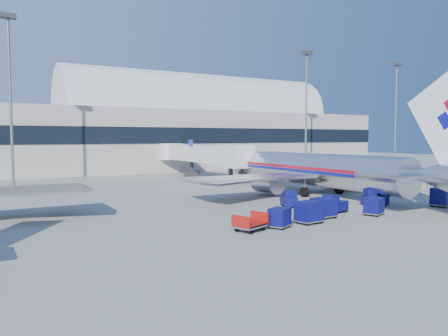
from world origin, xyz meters
TOP-DOWN VIEW (x-y plane):
  - ground at (0.00, 0.00)m, footprint 260.00×260.00m
  - terminal at (-13.60, 55.96)m, footprint 170.00×28.15m
  - airliner_main at (10.00, 4.51)m, footprint 32.00×37.26m
  - jetbridge_near at (7.60, 30.81)m, footprint 4.40×27.50m
  - mast_west at (-20.00, 30.00)m, footprint 2.00×1.20m
  - mast_east at (30.00, 30.00)m, footprint 2.00×1.20m
  - mast_far_east at (55.00, 30.00)m, footprint 2.00×1.20m
  - barrier_near at (18.00, 2.00)m, footprint 3.00×0.55m
  - barrier_mid at (21.30, 2.00)m, footprint 3.00×0.55m
  - barrier_far at (24.60, 2.00)m, footprint 3.00×0.55m
  - tug_lead at (2.77, -5.80)m, footprint 2.74×1.76m
  - tug_right at (9.31, -4.51)m, footprint 2.66×1.92m
  - tug_left at (1.50, -1.20)m, footprint 2.19×2.77m
  - cart_train_a at (0.32, -7.22)m, footprint 1.99×1.57m
  - cart_train_b at (-2.18, -8.31)m, footprint 2.08×1.66m
  - cart_train_c at (-5.15, -8.54)m, footprint 2.06×1.89m
  - cart_solo_near at (4.99, -8.31)m, footprint 2.04×1.80m
  - cart_solo_far at (14.27, -8.29)m, footprint 2.34×1.97m
  - cart_open_red at (-7.59, -8.37)m, footprint 2.72×2.31m

SIDE VIEW (x-z plane):
  - ground at x=0.00m, z-range 0.00..0.00m
  - cart_open_red at x=-7.59m, z-range 0.13..0.75m
  - barrier_near at x=18.00m, z-range 0.00..0.90m
  - barrier_mid at x=21.30m, z-range 0.00..0.90m
  - barrier_far at x=24.60m, z-range 0.00..0.90m
  - tug_right at x=9.31m, z-range -0.07..1.49m
  - tug_left at x=1.50m, z-range -0.07..1.54m
  - tug_lead at x=2.77m, z-range -0.07..1.58m
  - cart_train_c at x=-5.15m, z-range 0.05..1.51m
  - cart_solo_near at x=4.99m, z-range 0.05..1.55m
  - cart_train_a at x=0.32m, z-range 0.06..1.74m
  - cart_train_b at x=-2.18m, z-range 0.06..1.77m
  - cart_solo_far at x=14.27m, z-range 0.06..1.86m
  - airliner_main at x=10.00m, z-range -3.11..8.96m
  - jetbridge_near at x=7.60m, z-range 0.80..7.05m
  - terminal at x=-13.60m, z-range -2.98..18.02m
  - mast_west at x=-20.00m, z-range 3.49..26.09m
  - mast_east at x=30.00m, z-range 3.49..26.09m
  - mast_far_east at x=55.00m, z-range 3.49..26.09m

